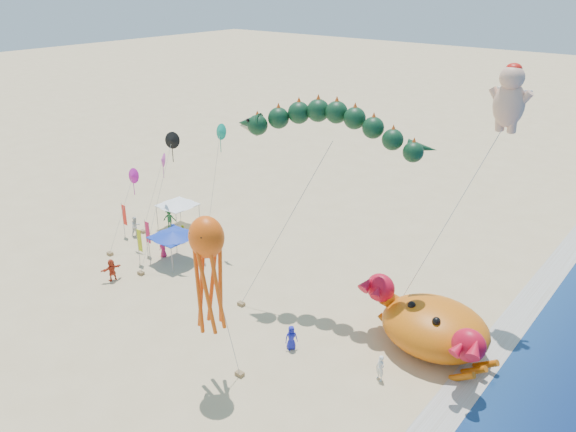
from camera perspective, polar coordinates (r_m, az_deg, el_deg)
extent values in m
plane|color=#D1B784|center=(39.16, 0.44, -10.42)|extent=(320.00, 320.00, 0.00)
plane|color=silver|center=(34.50, 16.94, -16.96)|extent=(320.00, 320.00, 0.00)
ellipsoid|color=#D8620B|center=(36.63, 14.68, -10.88)|extent=(8.23, 7.48, 3.25)
sphere|color=red|center=(36.13, 8.73, -8.12)|extent=(1.93, 1.93, 1.93)
sphere|color=black|center=(35.30, 12.61, -9.26)|extent=(0.50, 0.50, 0.50)
sphere|color=red|center=(33.77, 19.59, -11.81)|extent=(1.93, 1.93, 1.93)
sphere|color=black|center=(34.64, 15.65, -10.30)|extent=(0.50, 0.50, 0.50)
cone|color=black|center=(39.24, -2.36, 10.05)|extent=(1.71, 1.26, 1.40)
cylinder|color=#B2B2B2|center=(37.81, -0.37, -1.11)|extent=(4.72, 4.15, 11.94)
cube|color=olive|center=(40.69, -4.78, -8.88)|extent=(0.50, 0.35, 0.25)
ellipsoid|color=#EDB191|center=(37.65, 21.52, 10.49)|extent=(1.92, 1.58, 2.83)
sphere|color=#EDB191|center=(37.20, 21.81, 12.92)|extent=(1.48, 1.48, 1.48)
ellipsoid|color=red|center=(37.20, 21.98, 13.72)|extent=(0.96, 0.96, 0.67)
cylinder|color=#B2B2B2|center=(38.07, 15.71, -0.86)|extent=(4.00, 5.58, 13.15)
cube|color=olive|center=(39.68, 10.38, -10.14)|extent=(0.50, 0.35, 0.25)
ellipsoid|color=#FF570D|center=(29.77, -8.30, -2.13)|extent=(2.02, 1.81, 2.32)
cylinder|color=#B2B2B2|center=(32.04, -6.50, -9.89)|extent=(1.15, 1.00, 8.26)
cube|color=olive|center=(34.43, -4.93, -15.69)|extent=(0.50, 0.35, 0.25)
cylinder|color=gray|center=(47.16, -13.90, -3.39)|extent=(0.06, 0.06, 2.20)
cylinder|color=gray|center=(45.14, -11.70, -4.44)|extent=(0.06, 0.06, 2.20)
cylinder|color=gray|center=(48.68, -11.31, -2.27)|extent=(0.06, 0.06, 2.20)
cylinder|color=gray|center=(46.73, -9.07, -3.22)|extent=(0.06, 0.06, 2.20)
cube|color=#1432AF|center=(46.41, -11.61, -2.05)|extent=(3.05, 3.05, 0.08)
cone|color=#1432AF|center=(46.31, -11.63, -1.78)|extent=(3.36, 3.36, 0.45)
cylinder|color=gray|center=(53.31, -13.16, -0.12)|extent=(0.06, 0.06, 2.20)
cylinder|color=gray|center=(51.31, -11.23, -0.89)|extent=(0.06, 0.06, 2.20)
cylinder|color=gray|center=(54.87, -10.93, 0.76)|extent=(0.06, 0.06, 2.20)
cylinder|color=gray|center=(52.93, -8.98, 0.05)|extent=(0.06, 0.06, 2.20)
cube|color=white|center=(52.65, -11.17, 1.10)|extent=(2.99, 2.99, 0.08)
cone|color=white|center=(52.56, -11.19, 1.34)|extent=(3.29, 3.29, 0.45)
cylinder|color=gray|center=(47.09, -14.99, -2.88)|extent=(0.05, 0.05, 3.20)
cube|color=#BBC817|center=(46.67, -14.85, -2.42)|extent=(0.50, 0.04, 1.90)
cylinder|color=gray|center=(48.35, -14.21, -2.08)|extent=(0.05, 0.05, 3.20)
cube|color=#DE1B54|center=(47.93, -14.06, -1.63)|extent=(0.50, 0.04, 1.90)
cylinder|color=gray|center=(52.34, -16.41, -0.33)|extent=(0.05, 0.05, 3.20)
cube|color=red|center=(51.93, -16.29, 0.10)|extent=(0.50, 0.04, 1.90)
cylinder|color=gray|center=(46.51, -8.94, -2.66)|extent=(0.05, 0.05, 3.20)
cube|color=green|center=(46.11, -8.74, -2.20)|extent=(0.50, 0.04, 1.90)
imported|color=#216533|center=(53.26, -11.94, -0.21)|extent=(1.41, 1.25, 1.90)
imported|color=white|center=(34.03, 9.35, -15.00)|extent=(0.69, 0.57, 1.64)
imported|color=red|center=(45.36, -17.47, -5.24)|extent=(0.81, 1.72, 1.78)
imported|color=#1B389D|center=(50.28, -11.52, -1.69)|extent=(0.67, 0.45, 1.79)
imported|color=#D42159|center=(47.99, -12.59, -3.20)|extent=(0.82, 0.59, 1.56)
imported|color=#1E23B0|center=(35.99, 0.34, -12.25)|extent=(0.90, 0.95, 1.63)
imported|color=#B9C823|center=(50.35, -10.60, -1.71)|extent=(0.78, 1.00, 1.58)
imported|color=silver|center=(52.30, -15.21, -1.01)|extent=(0.79, 0.97, 1.86)
cone|color=#0C8B70|center=(45.28, -6.92, 8.50)|extent=(1.30, 0.51, 1.32)
cylinder|color=#B2B2B2|center=(45.71, -7.73, 1.84)|extent=(0.55, 3.04, 10.07)
cube|color=olive|center=(46.71, -8.52, -4.54)|extent=(0.50, 0.35, 0.25)
cone|color=#C4159E|center=(48.60, -15.51, 3.96)|extent=(1.30, 0.51, 1.32)
cylinder|color=#B2B2B2|center=(48.72, -16.35, -0.07)|extent=(0.55, 3.04, 6.11)
cube|color=olive|center=(49.05, -17.20, -3.98)|extent=(0.50, 0.35, 0.25)
cone|color=#D145AD|center=(51.63, -12.64, 5.58)|extent=(1.30, 0.51, 1.32)
cylinder|color=#B2B2B2|center=(51.64, -13.44, 1.69)|extent=(0.55, 3.04, 6.28)
cube|color=olive|center=(51.87, -14.24, -2.09)|extent=(0.50, 0.35, 0.25)
cone|color=black|center=(43.92, -11.75, 7.54)|extent=(1.30, 0.51, 1.32)
cylinder|color=#B2B2B2|center=(44.47, -12.49, 0.76)|extent=(0.55, 3.04, 9.93)
cube|color=olive|center=(45.60, -13.21, -5.67)|extent=(0.50, 0.35, 0.25)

